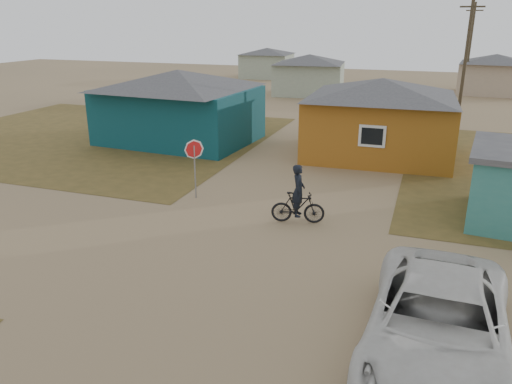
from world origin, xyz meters
TOP-DOWN VIEW (x-y plane):
  - ground at (0.00, 0.00)m, footprint 120.00×120.00m
  - grass_nw at (-14.00, 13.00)m, footprint 20.00×18.00m
  - house_teal at (-8.50, 13.50)m, footprint 8.93×7.08m
  - house_yellow at (2.50, 14.00)m, footprint 7.72×6.76m
  - house_pale_west at (-6.00, 34.00)m, footprint 7.04×6.15m
  - house_beige_east at (10.00, 40.00)m, footprint 6.95×6.05m
  - house_pale_north at (-14.00, 46.00)m, footprint 6.28×5.81m
  - utility_pole_near at (6.50, 22.00)m, footprint 1.40×0.20m
  - utility_pole_far at (7.50, 38.00)m, footprint 1.40×0.20m
  - stop_sign at (-3.46, 5.09)m, footprint 0.72×0.32m
  - cyclist at (0.94, 4.00)m, footprint 1.90×0.90m
  - vehicle at (5.47, -2.18)m, footprint 3.00×6.14m

SIDE VIEW (x-z plane):
  - ground at x=0.00m, z-range 0.00..0.00m
  - grass_nw at x=-14.00m, z-range 0.00..0.01m
  - cyclist at x=0.94m, z-range -0.28..1.79m
  - vehicle at x=5.47m, z-range 0.00..1.68m
  - stop_sign at x=-3.46m, z-range 0.56..2.90m
  - house_pale_north at x=-14.00m, z-range 0.05..3.45m
  - house_pale_west at x=-6.00m, z-range 0.06..3.66m
  - house_beige_east at x=10.00m, z-range 0.06..3.66m
  - house_yellow at x=2.50m, z-range 0.05..3.95m
  - house_teal at x=-8.50m, z-range 0.05..4.05m
  - utility_pole_near at x=6.50m, z-range 0.14..8.14m
  - utility_pole_far at x=7.50m, z-range 0.14..8.14m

